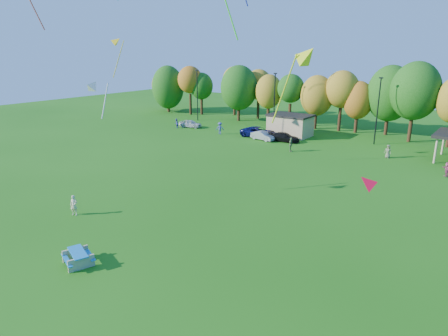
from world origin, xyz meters
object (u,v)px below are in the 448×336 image
Objects in this scene: picnic_table at (78,257)px; car_c at (258,132)px; car_b at (263,136)px; kite_flyer at (74,205)px; car_a at (190,124)px; car_d at (284,137)px.

car_c is (-10.66, 37.77, 0.26)m from picnic_table.
picnic_table is 37.57m from car_b.
kite_flyer is (-6.89, 4.27, 0.33)m from picnic_table.
picnic_table is at bearing -169.93° from car_c.
kite_flyer is at bearing -168.87° from car_a.
car_d is at bearing 61.88° from kite_flyer.
car_a is at bearing 90.27° from kite_flyer.
kite_flyer is 0.30× the size of car_c.
car_c reaches higher than car_d.
kite_flyer is at bearing -179.27° from car_c.
car_d is at bearing -105.60° from car_a.
car_c is at bearing 69.63° from kite_flyer.
kite_flyer is 33.71m from car_c.
picnic_table is at bearing -163.43° from car_a.
car_c is (-3.77, 33.49, -0.07)m from kite_flyer.
car_b is 2.07m from car_c.
car_d is (4.54, -0.31, -0.12)m from car_c.
kite_flyer is at bearing 171.33° from car_d.
car_c is 1.24× the size of car_d.
picnic_table is at bearing -157.50° from car_b.
picnic_table is 44.29m from car_a.
car_c reaches higher than picnic_table.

